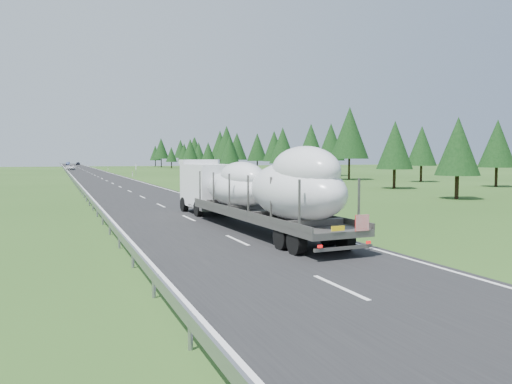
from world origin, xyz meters
name	(u,v)px	position (x,y,z in m)	size (l,w,h in m)	color
ground	(237,241)	(0.00, 0.00, 0.00)	(400.00, 400.00, 0.00)	#254517
road_surface	(92,174)	(0.00, 100.00, 0.01)	(10.00, 400.00, 0.02)	black
guardrail	(67,172)	(-5.30, 99.94, 0.60)	(0.10, 400.00, 0.76)	slate
marker_posts	(101,167)	(6.50, 155.00, 0.54)	(0.13, 350.08, 1.00)	silver
highway_sign	(136,167)	(7.20, 80.00, 1.81)	(0.08, 0.90, 2.60)	slate
tree_line_right	(267,144)	(39.24, 87.93, 6.97)	(26.50, 242.26, 12.61)	black
boat_truck	(251,188)	(1.94, 3.14, 2.24)	(3.34, 19.88, 4.33)	white
distant_van	(71,167)	(-3.49, 139.43, 0.77)	(2.56, 5.55, 1.54)	silver
distant_car_dark	(78,163)	(2.66, 239.83, 0.76)	(1.80, 4.47, 1.52)	black
distant_car_blue	(68,163)	(-1.98, 240.76, 0.77)	(1.63, 4.69, 1.54)	#1B294C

